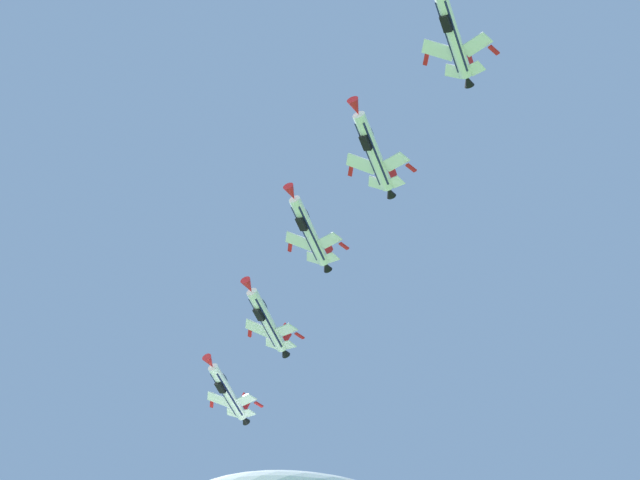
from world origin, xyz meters
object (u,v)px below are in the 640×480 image
Objects in this scene: fighter_jet_lead at (453,33)px; fighter_jet_left_outer at (267,319)px; fighter_jet_left_wing at (373,150)px; fighter_jet_right_outer at (227,391)px; fighter_jet_right_wing at (309,230)px.

fighter_jet_left_outer is at bearing -39.89° from fighter_jet_lead.
fighter_jet_lead is 18.41m from fighter_jet_left_wing.
fighter_jet_lead reaches higher than fighter_jet_right_outer.
fighter_jet_left_outer is at bearing 133.32° from fighter_jet_right_outer.
fighter_jet_right_wing is 16.07m from fighter_jet_left_outer.
fighter_jet_right_wing reaches higher than fighter_jet_right_outer.
fighter_jet_lead is 1.00× the size of fighter_jet_left_outer.
fighter_jet_lead reaches higher than fighter_jet_left_wing.
fighter_jet_right_wing is at bearing 135.37° from fighter_jet_left_outer.
fighter_jet_right_wing is 34.64m from fighter_jet_right_outer.
fighter_jet_lead is 0.99× the size of fighter_jet_right_outer.
fighter_jet_left_wing is 51.96m from fighter_jet_right_outer.
fighter_jet_right_outer is at bearing -41.71° from fighter_jet_lead.
fighter_jet_lead is at bearing 142.22° from fighter_jet_right_wing.
fighter_jet_right_wing is 0.99× the size of fighter_jet_right_outer.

